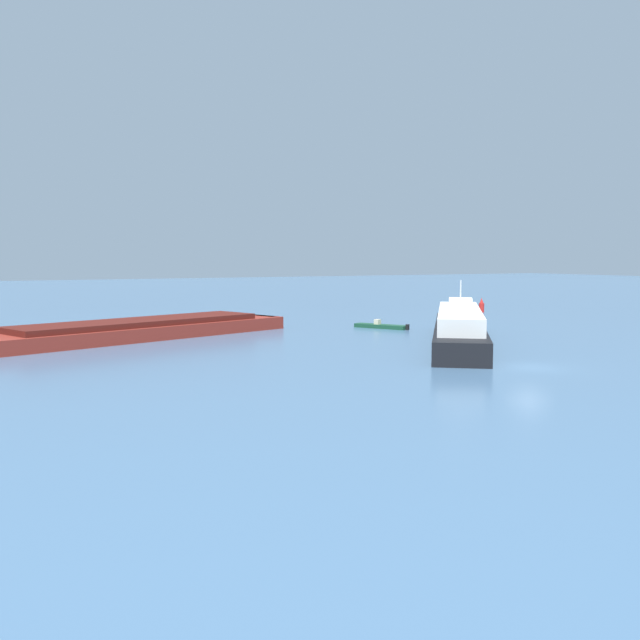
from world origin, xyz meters
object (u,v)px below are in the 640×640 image
cargo_barge (116,330)px  fishing_skiff (381,326)px  white_riverboat (459,328)px  channel_buoy_red (481,306)px

cargo_barge → fishing_skiff: size_ratio=5.80×
cargo_barge → fishing_skiff: cargo_barge is taller
fishing_skiff → white_riverboat: size_ratio=0.26×
white_riverboat → fishing_skiff: bearing=82.6°
fishing_skiff → channel_buoy_red: bearing=26.2°
cargo_barge → channel_buoy_red: size_ratio=17.47×
cargo_barge → channel_buoy_red: bearing=10.9°
cargo_barge → white_riverboat: bearing=-34.0°
fishing_skiff → channel_buoy_red: (23.10, 11.39, 0.59)m
cargo_barge → white_riverboat: size_ratio=1.49×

